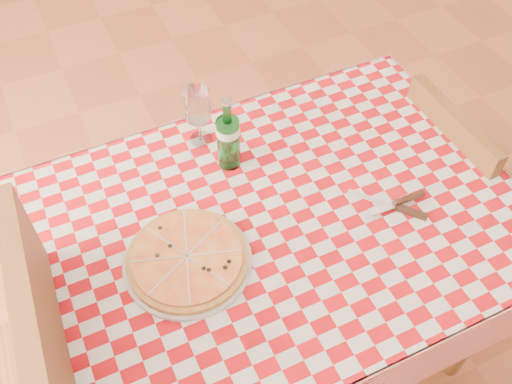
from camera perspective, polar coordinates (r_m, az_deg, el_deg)
dining_table at (r=1.53m, az=1.63°, el=-5.09°), size 1.20×0.80×0.75m
tablecloth at (r=1.46m, az=1.72°, el=-2.99°), size 1.30×0.90×0.01m
chair_near at (r=2.00m, az=18.89°, el=0.68°), size 0.38×0.38×0.84m
pizza_plate at (r=1.37m, az=-6.89°, el=-6.62°), size 0.39×0.39×0.04m
water_bottle at (r=1.50m, az=-2.82°, el=5.87°), size 0.07×0.07×0.23m
wine_glass at (r=1.59m, az=-5.79°, el=7.50°), size 0.08×0.08×0.18m
cutlery at (r=1.51m, az=13.60°, el=-1.21°), size 0.28×0.26×0.02m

